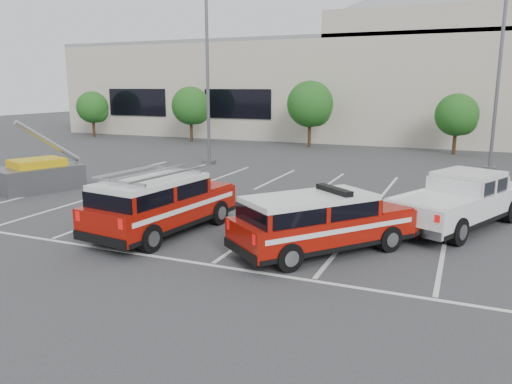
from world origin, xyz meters
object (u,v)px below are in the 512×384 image
convention_building (402,83)px  light_pole_mid (499,72)px  white_pickup (460,206)px  utility_rig (36,176)px  tree_mid_right (458,116)px  tree_left (192,107)px  light_pole_left (208,73)px  tree_far_left (94,108)px  fire_chief_suv (320,227)px  ladder_suv (161,208)px  tree_mid_left (311,106)px

convention_building → light_pole_mid: (6.82, -15.86, 0.47)m
white_pickup → utility_rig: (-17.18, -0.93, -0.08)m
tree_mid_right → convention_building: bearing=116.6°
tree_left → light_pole_left: 12.43m
tree_far_left → fire_chief_suv: 35.53m
ladder_suv → tree_mid_right: bearing=78.9°
tree_left → fire_chief_suv: size_ratio=0.87×
tree_far_left → light_pole_left: (16.91, -10.05, 2.68)m
light_pole_left → white_pickup: 16.78m
tree_mid_left → fire_chief_suv: 24.03m
tree_left → light_pole_mid: 22.86m
tree_far_left → tree_left: 10.00m
utility_rig → convention_building: bearing=89.1°
convention_building → fire_chief_suv: (2.09, -32.63, -4.00)m
ladder_suv → utility_rig: size_ratio=1.32×
white_pickup → tree_far_left: bearing=173.7°
tree_mid_left → white_pickup: (10.62, -18.61, -2.34)m
utility_rig → tree_left: bearing=120.7°
light_pole_left → ladder_suv: 14.67m
light_pole_left → fire_chief_suv: 16.98m
tree_mid_left → fire_chief_suv: bearing=-72.5°
white_pickup → utility_rig: bearing=-151.9°
tree_left → tree_mid_left: size_ratio=0.91×
convention_building → white_pickup: 29.24m
tree_mid_right → fire_chief_suv: tree_mid_right is taller
convention_building → light_pole_left: (-8.18, -19.86, 0.47)m
tree_far_left → ladder_suv: tree_far_left is taller
tree_left → utility_rig: 19.96m
tree_mid_right → white_pickup: 18.71m
tree_mid_right → white_pickup: bearing=-88.1°
light_pole_mid → tree_mid_right: bearing=107.5°
light_pole_left → white_pickup: size_ratio=1.70×
fire_chief_suv → convention_building: bearing=132.9°
light_pole_left → white_pickup: light_pole_left is taller
tree_left → utility_rig: tree_left is taller
ladder_suv → tree_far_left: bearing=141.6°
ladder_suv → fire_chief_suv: bearing=9.9°
convention_building → tree_far_left: size_ratio=15.04×
light_pole_mid → ladder_suv: light_pole_mid is taller
tree_mid_right → light_pole_mid: 6.88m
tree_mid_left → ladder_suv: bearing=-84.6°
fire_chief_suv → utility_rig: 14.13m
tree_far_left → light_pole_left: 19.85m
tree_far_left → tree_mid_right: same height
white_pickup → ladder_suv: bearing=-127.4°
convention_building → tree_mid_left: (-5.09, -9.82, -1.68)m
light_pole_mid → convention_building: bearing=113.3°
tree_mid_right → ladder_suv: 24.36m
white_pickup → light_pole_left: bearing=173.0°
tree_mid_right → white_pickup: size_ratio=0.66×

